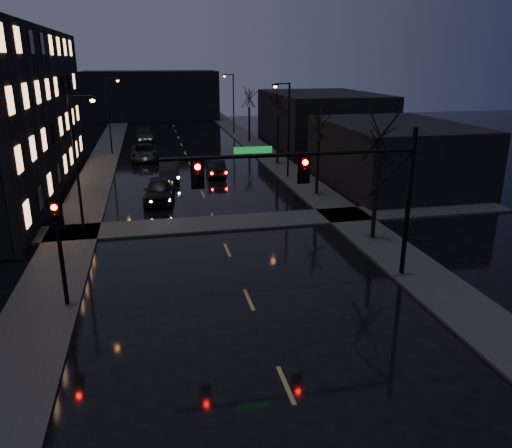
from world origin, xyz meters
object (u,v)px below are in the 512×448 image
oncoming_car_a (159,190)px  oncoming_car_c (145,152)px  oncoming_car_d (145,135)px  oncoming_car_b (169,171)px  lead_car (216,168)px

oncoming_car_a → oncoming_car_c: 16.31m
oncoming_car_a → oncoming_car_d: size_ratio=0.90×
oncoming_car_b → lead_car: size_ratio=1.07×
oncoming_car_b → oncoming_car_c: bearing=105.2°
oncoming_car_a → oncoming_car_d: (-1.00, 28.68, -0.05)m
oncoming_car_d → oncoming_car_c: bearing=-93.2°
oncoming_car_a → oncoming_car_c: oncoming_car_a is taller
oncoming_car_a → oncoming_car_c: bearing=99.3°
lead_car → oncoming_car_a: bearing=58.6°
oncoming_car_a → oncoming_car_c: (-1.02, 16.28, -0.05)m
oncoming_car_a → lead_car: (5.10, 7.60, -0.13)m
oncoming_car_d → oncoming_car_b: bearing=-87.8°
oncoming_car_c → lead_car: 10.62m
oncoming_car_a → lead_car: bearing=61.9°
oncoming_car_c → oncoming_car_b: bearing=-76.7°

